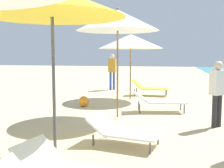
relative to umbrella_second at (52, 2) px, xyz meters
name	(u,v)px	position (x,y,z in m)	size (l,w,h in m)	color
umbrella_second	(52,2)	(0.00, 0.00, 0.00)	(2.32, 2.32, 2.83)	#4C4C51
lounger_second_shoreside	(124,131)	(0.99, 0.91, -2.25)	(1.46, 0.93, 0.52)	white
umbrella_third	(118,20)	(0.44, 3.22, 0.09)	(2.21, 2.21, 2.95)	olive
lounger_third_shoreside	(159,101)	(1.53, 4.14, -2.19)	(1.64, 0.84, 0.61)	white
umbrella_farthest	(131,41)	(0.37, 6.26, -0.32)	(2.44, 2.44, 2.53)	olive
lounger_farthest_shoreside	(150,87)	(1.01, 7.45, -2.18)	(1.53, 0.69, 0.67)	yellow
person_walking_near	(112,68)	(-0.91, 9.03, -1.47)	(0.37, 0.24, 1.73)	#334CB2
person_walking_mid	(218,88)	(2.93, 2.65, -1.59)	(0.42, 0.40, 1.56)	#262628
beach_ball	(84,101)	(-0.93, 4.49, -2.35)	(0.35, 0.35, 0.35)	orange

